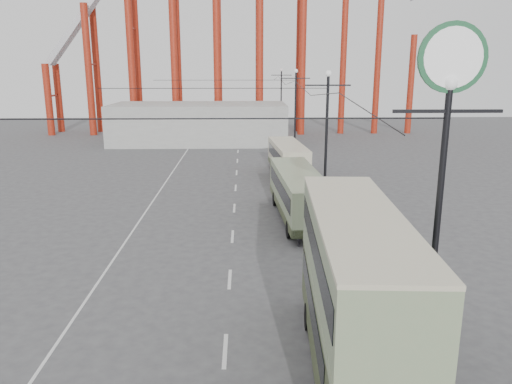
{
  "coord_description": "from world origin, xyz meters",
  "views": [
    {
      "loc": [
        -0.31,
        -17.42,
        9.54
      ],
      "look_at": [
        0.33,
        8.62,
        3.0
      ],
      "focal_mm": 35.0,
      "sensor_mm": 36.0,
      "label": 1
    }
  ],
  "objects_px": {
    "single_decker_cream": "(288,158)",
    "double_decker_bus": "(355,287)",
    "single_decker_green": "(299,193)",
    "lamp_post_near": "(446,126)",
    "pedestrian": "(301,231)"
  },
  "relations": [
    {
      "from": "lamp_post_near",
      "to": "double_decker_bus",
      "type": "xyz_separation_m",
      "value": [
        -2.55,
        -0.44,
        -4.85
      ]
    },
    {
      "from": "lamp_post_near",
      "to": "double_decker_bus",
      "type": "bearing_deg",
      "value": -170.16
    },
    {
      "from": "double_decker_bus",
      "to": "single_decker_green",
      "type": "xyz_separation_m",
      "value": [
        0.12,
        16.84,
        -1.28
      ]
    },
    {
      "from": "single_decker_cream",
      "to": "double_decker_bus",
      "type": "bearing_deg",
      "value": -95.29
    },
    {
      "from": "double_decker_bus",
      "to": "single_decker_green",
      "type": "distance_m",
      "value": 16.89
    },
    {
      "from": "lamp_post_near",
      "to": "single_decker_green",
      "type": "distance_m",
      "value": 17.67
    },
    {
      "from": "lamp_post_near",
      "to": "double_decker_bus",
      "type": "relative_size",
      "value": 1.07
    },
    {
      "from": "double_decker_bus",
      "to": "single_decker_cream",
      "type": "xyz_separation_m",
      "value": [
        0.57,
        29.83,
        -1.35
      ]
    },
    {
      "from": "double_decker_bus",
      "to": "pedestrian",
      "type": "distance_m",
      "value": 11.92
    },
    {
      "from": "lamp_post_near",
      "to": "pedestrian",
      "type": "height_order",
      "value": "lamp_post_near"
    },
    {
      "from": "double_decker_bus",
      "to": "single_decker_green",
      "type": "bearing_deg",
      "value": 92.71
    },
    {
      "from": "single_decker_cream",
      "to": "pedestrian",
      "type": "height_order",
      "value": "single_decker_cream"
    },
    {
      "from": "double_decker_bus",
      "to": "single_decker_cream",
      "type": "distance_m",
      "value": 29.87
    },
    {
      "from": "lamp_post_near",
      "to": "pedestrian",
      "type": "relative_size",
      "value": 6.1
    },
    {
      "from": "single_decker_green",
      "to": "double_decker_bus",
      "type": "bearing_deg",
      "value": -93.51
    }
  ]
}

